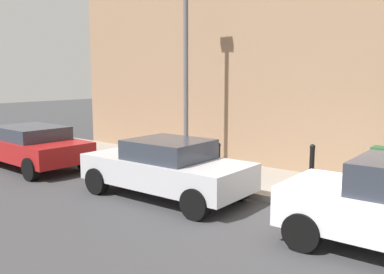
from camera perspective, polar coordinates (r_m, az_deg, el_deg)
ground at (r=8.65m, az=16.35°, el=-11.02°), size 80.00×80.00×0.00m
sidewalk at (r=13.36m, az=-4.82°, el=-3.54°), size 2.69×30.00×0.15m
corner_building at (r=16.26m, az=11.38°, el=15.88°), size 7.03×12.95×9.99m
car_silver at (r=9.71m, az=-3.55°, el=-4.18°), size 1.92×4.11×1.38m
car_red at (r=13.89m, az=-21.45°, el=-1.02°), size 2.06×4.54×1.29m
utility_cabinet at (r=9.96m, az=24.85°, el=-4.83°), size 0.46×0.61×1.15m
bollard_near_cabinet at (r=10.56m, az=16.12°, el=-3.54°), size 0.14×0.14×1.04m
bollard_far_kerb at (r=10.43m, az=3.57°, el=-3.36°), size 0.14×0.14×1.04m
lamppost at (r=12.12m, az=-0.85°, el=10.63°), size 0.20×0.44×5.72m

